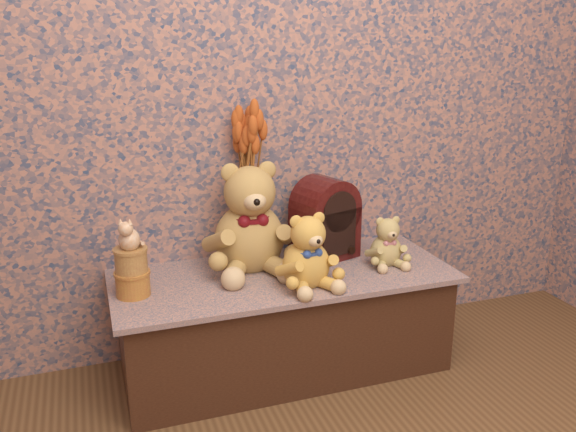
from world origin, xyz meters
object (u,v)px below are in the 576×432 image
(teddy_medium, at_px, (306,247))
(ceramic_vase, at_px, (248,238))
(teddy_large, at_px, (249,212))
(cat_figurine, at_px, (129,232))
(cathedral_radio, at_px, (325,218))
(biscuit_tin_lower, at_px, (133,284))
(teddy_small, at_px, (386,239))

(teddy_medium, xyz_separation_m, ceramic_vase, (-0.14, 0.29, -0.04))
(teddy_large, relative_size, ceramic_vase, 2.19)
(teddy_medium, xyz_separation_m, cat_figurine, (-0.60, 0.11, 0.08))
(teddy_medium, relative_size, cathedral_radio, 0.88)
(biscuit_tin_lower, height_order, cat_figurine, cat_figurine)
(teddy_medium, height_order, cat_figurine, same)
(cathedral_radio, distance_m, biscuit_tin_lower, 0.79)
(ceramic_vase, bearing_deg, teddy_large, -98.25)
(teddy_large, distance_m, teddy_medium, 0.28)
(teddy_medium, xyz_separation_m, biscuit_tin_lower, (-0.60, 0.11, -0.10))
(ceramic_vase, relative_size, cat_figurine, 1.73)
(teddy_medium, distance_m, ceramic_vase, 0.32)
(teddy_large, distance_m, cathedral_radio, 0.32)
(teddy_large, bearing_deg, biscuit_tin_lower, -161.84)
(cathedral_radio, xyz_separation_m, cat_figurine, (-0.77, -0.13, 0.06))
(teddy_medium, distance_m, cathedral_radio, 0.30)
(teddy_small, relative_size, biscuit_tin_lower, 1.79)
(cat_figurine, bearing_deg, biscuit_tin_lower, 0.00)
(cathedral_radio, bearing_deg, teddy_medium, -142.34)
(cathedral_radio, xyz_separation_m, biscuit_tin_lower, (-0.77, -0.13, -0.12))
(cathedral_radio, bearing_deg, teddy_small, -55.46)
(teddy_medium, distance_m, biscuit_tin_lower, 0.61)
(teddy_small, height_order, biscuit_tin_lower, teddy_small)
(teddy_small, xyz_separation_m, ceramic_vase, (-0.50, 0.20, -0.00))
(biscuit_tin_lower, bearing_deg, cat_figurine, 0.00)
(cat_figurine, bearing_deg, teddy_medium, 11.14)
(cathedral_radio, bearing_deg, ceramic_vase, 155.09)
(teddy_small, height_order, ceramic_vase, teddy_small)
(teddy_large, relative_size, cat_figurine, 3.78)
(cathedral_radio, relative_size, cat_figurine, 2.79)
(cat_figurine, bearing_deg, teddy_small, 20.30)
(teddy_small, distance_m, biscuit_tin_lower, 0.96)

